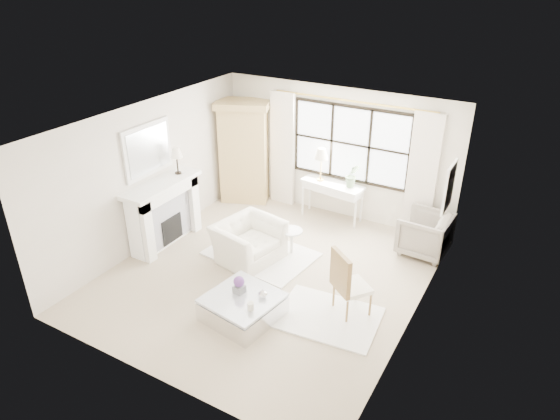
% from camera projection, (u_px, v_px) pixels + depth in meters
% --- Properties ---
extents(floor, '(5.50, 5.50, 0.00)m').
position_uv_depth(floor, '(267.00, 275.00, 8.63)').
color(floor, tan).
rests_on(floor, ground).
extents(ceiling, '(5.50, 5.50, 0.00)m').
position_uv_depth(ceiling, '(265.00, 124.00, 7.40)').
color(ceiling, white).
rests_on(ceiling, ground).
extents(wall_back, '(5.00, 0.00, 5.00)m').
position_uv_depth(wall_back, '(336.00, 153.00, 10.14)').
color(wall_back, white).
rests_on(wall_back, ground).
extents(wall_front, '(5.00, 0.00, 5.00)m').
position_uv_depth(wall_front, '(146.00, 295.00, 5.89)').
color(wall_front, white).
rests_on(wall_front, ground).
extents(wall_left, '(0.00, 5.50, 5.50)m').
position_uv_depth(wall_left, '(150.00, 175.00, 9.12)').
color(wall_left, beige).
rests_on(wall_left, ground).
extents(wall_right, '(0.00, 5.50, 5.50)m').
position_uv_depth(wall_right, '(421.00, 245.00, 6.91)').
color(wall_right, beige).
rests_on(wall_right, ground).
extents(window_pane, '(2.40, 0.02, 1.50)m').
position_uv_depth(window_pane, '(350.00, 144.00, 9.88)').
color(window_pane, silver).
rests_on(window_pane, wall_back).
extents(window_frame, '(2.50, 0.04, 1.50)m').
position_uv_depth(window_frame, '(350.00, 144.00, 9.87)').
color(window_frame, black).
rests_on(window_frame, wall_back).
extents(curtain_rod, '(3.30, 0.04, 0.04)m').
position_uv_depth(curtain_rod, '(352.00, 101.00, 9.43)').
color(curtain_rod, gold).
rests_on(curtain_rod, wall_back).
extents(curtain_left, '(0.55, 0.10, 2.47)m').
position_uv_depth(curtain_left, '(283.00, 149.00, 10.64)').
color(curtain_left, white).
rests_on(curtain_left, ground).
extents(curtain_right, '(0.55, 0.10, 2.47)m').
position_uv_depth(curtain_right, '(422.00, 177.00, 9.32)').
color(curtain_right, white).
rests_on(curtain_right, ground).
extents(fireplace, '(0.58, 1.66, 1.26)m').
position_uv_depth(fireplace, '(163.00, 212.00, 9.34)').
color(fireplace, white).
rests_on(fireplace, ground).
extents(mirror_frame, '(0.05, 1.15, 0.95)m').
position_uv_depth(mirror_frame, '(148.00, 150.00, 8.88)').
color(mirror_frame, silver).
rests_on(mirror_frame, wall_left).
extents(mirror_glass, '(0.02, 1.00, 0.80)m').
position_uv_depth(mirror_glass, '(149.00, 150.00, 8.87)').
color(mirror_glass, silver).
rests_on(mirror_glass, wall_left).
extents(art_frame, '(0.04, 0.62, 0.82)m').
position_uv_depth(art_frame, '(449.00, 187.00, 8.14)').
color(art_frame, white).
rests_on(art_frame, wall_right).
extents(art_canvas, '(0.01, 0.52, 0.72)m').
position_uv_depth(art_canvas, '(448.00, 187.00, 8.15)').
color(art_canvas, beige).
rests_on(art_canvas, wall_right).
extents(mantel_lamp, '(0.22, 0.22, 0.51)m').
position_uv_depth(mantel_lamp, '(176.00, 154.00, 9.22)').
color(mantel_lamp, black).
rests_on(mantel_lamp, fireplace).
extents(armoire, '(1.30, 1.06, 2.24)m').
position_uv_depth(armoire, '(244.00, 151.00, 10.82)').
color(armoire, tan).
rests_on(armoire, floor).
extents(console_table, '(1.35, 0.61, 0.80)m').
position_uv_depth(console_table, '(332.00, 201.00, 10.31)').
color(console_table, white).
rests_on(console_table, floor).
extents(console_lamp, '(0.28, 0.28, 0.69)m').
position_uv_depth(console_lamp, '(321.00, 155.00, 10.02)').
color(console_lamp, '#AB853B').
rests_on(console_lamp, console_table).
extents(orchid_plant, '(0.34, 0.32, 0.49)m').
position_uv_depth(orchid_plant, '(352.00, 176.00, 9.86)').
color(orchid_plant, '#5C7850').
rests_on(orchid_plant, console_table).
extents(side_table, '(0.40, 0.40, 0.51)m').
position_uv_depth(side_table, '(291.00, 238.00, 9.08)').
color(side_table, silver).
rests_on(side_table, floor).
extents(rug_left, '(2.00, 1.51, 0.03)m').
position_uv_depth(rug_left, '(261.00, 254.00, 9.20)').
color(rug_left, white).
rests_on(rug_left, floor).
extents(rug_right, '(1.61, 1.27, 0.03)m').
position_uv_depth(rug_right, '(328.00, 317.00, 7.59)').
color(rug_right, white).
rests_on(rug_right, floor).
extents(club_armchair, '(1.18, 1.29, 0.72)m').
position_uv_depth(club_armchair, '(248.00, 242.00, 8.91)').
color(club_armchair, white).
rests_on(club_armchair, floor).
extents(wingback_chair, '(0.91, 0.89, 0.79)m').
position_uv_depth(wingback_chair, '(424.00, 234.00, 9.10)').
color(wingback_chair, gray).
rests_on(wingback_chair, floor).
extents(french_chair, '(0.68, 0.68, 1.08)m').
position_uv_depth(french_chair, '(351.00, 296.00, 7.58)').
color(french_chair, olive).
rests_on(french_chair, floor).
extents(coffee_table, '(1.14, 1.14, 0.38)m').
position_uv_depth(coffee_table, '(243.00, 307.00, 7.53)').
color(coffee_table, silver).
rests_on(coffee_table, floor).
extents(planter_box, '(0.17, 0.17, 0.12)m').
position_uv_depth(planter_box, '(239.00, 289.00, 7.52)').
color(planter_box, slate).
rests_on(planter_box, coffee_table).
extents(planter_flowers, '(0.17, 0.17, 0.17)m').
position_uv_depth(planter_flowers, '(239.00, 281.00, 7.45)').
color(planter_flowers, '#5B2F77').
rests_on(planter_flowers, planter_box).
extents(pillar_candle, '(0.10, 0.10, 0.12)m').
position_uv_depth(pillar_candle, '(251.00, 306.00, 7.15)').
color(pillar_candle, beige).
rests_on(pillar_candle, coffee_table).
extents(coffee_vase, '(0.15, 0.15, 0.15)m').
position_uv_depth(coffee_vase, '(263.00, 293.00, 7.40)').
color(coffee_vase, white).
rests_on(coffee_vase, coffee_table).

